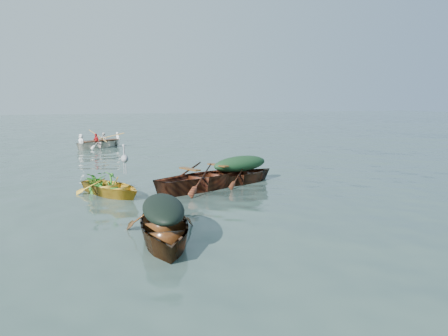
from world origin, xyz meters
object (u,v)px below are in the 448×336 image
at_px(green_tarp_boat, 240,183).
at_px(rowed_boat, 100,148).
at_px(dark_covered_boat, 164,241).
at_px(open_wooden_boat, 204,189).
at_px(yellow_dinghy, 111,195).
at_px(heron, 125,163).

height_order(green_tarp_boat, rowed_boat, green_tarp_boat).
distance_m(dark_covered_boat, open_wooden_boat, 5.09).
relative_size(dark_covered_boat, rowed_boat, 1.02).
height_order(green_tarp_boat, open_wooden_boat, open_wooden_boat).
bearing_deg(yellow_dinghy, rowed_boat, 58.93).
xyz_separation_m(dark_covered_boat, green_tarp_boat, (3.65, 5.10, 0.00)).
xyz_separation_m(green_tarp_boat, heron, (-3.80, -0.10, 0.88)).
distance_m(green_tarp_boat, open_wooden_boat, 1.51).
bearing_deg(heron, open_wooden_boat, -38.91).
bearing_deg(heron, green_tarp_boat, -27.17).
bearing_deg(yellow_dinghy, green_tarp_boat, -23.21).
bearing_deg(heron, yellow_dinghy, -174.81).
bearing_deg(yellow_dinghy, dark_covered_boat, -111.35).
height_order(open_wooden_boat, heron, heron).
xyz_separation_m(rowed_boat, heron, (-0.08, -12.53, 0.88)).
bearing_deg(yellow_dinghy, open_wooden_boat, -31.13).
bearing_deg(rowed_boat, dark_covered_boat, 151.25).
relative_size(green_tarp_boat, heron, 4.33).
xyz_separation_m(dark_covered_boat, open_wooden_boat, (2.23, 4.57, 0.00)).
xyz_separation_m(yellow_dinghy, green_tarp_boat, (4.25, 0.41, 0.00)).
relative_size(dark_covered_boat, open_wooden_boat, 0.83).
xyz_separation_m(dark_covered_boat, rowed_boat, (-0.07, 17.53, 0.00)).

